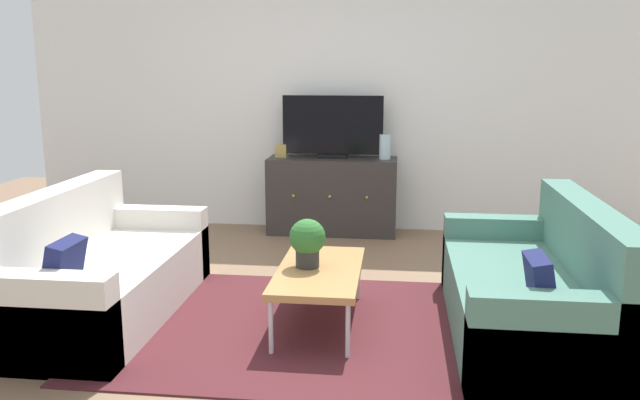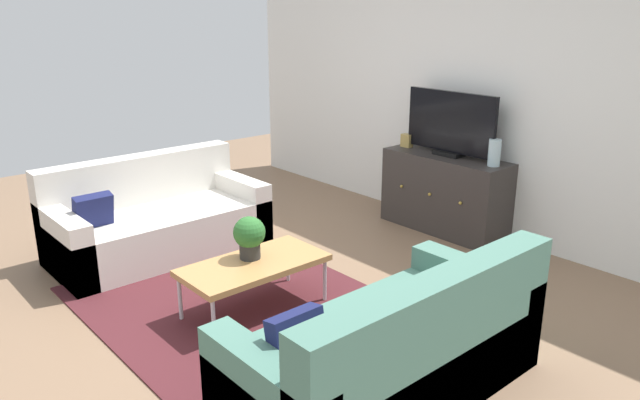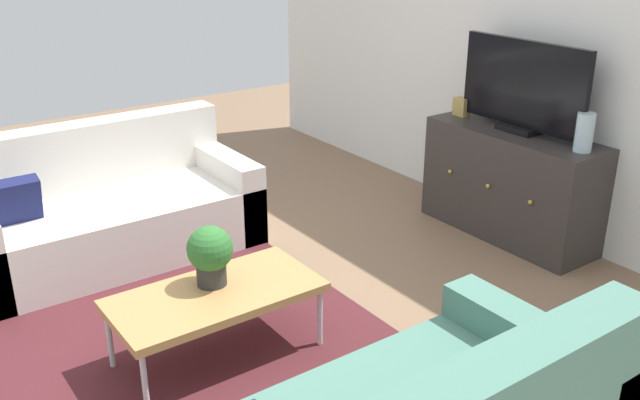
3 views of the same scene
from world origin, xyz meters
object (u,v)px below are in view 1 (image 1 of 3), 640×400
at_px(couch_left_side, 91,276).
at_px(couch_right_side, 541,294).
at_px(tv_console, 332,196).
at_px(flat_screen_tv, 333,127).
at_px(mantel_clock, 281,151).
at_px(potted_plant, 308,241).
at_px(coffee_table, 319,273).
at_px(glass_vase, 385,147).

relative_size(couch_left_side, couch_right_side, 1.00).
bearing_deg(tv_console, flat_screen_tv, 90.00).
relative_size(flat_screen_tv, mantel_clock, 7.51).
relative_size(potted_plant, mantel_clock, 2.39).
distance_m(couch_left_side, flat_screen_tv, 2.86).
height_order(coffee_table, flat_screen_tv, flat_screen_tv).
xyz_separation_m(couch_left_side, glass_vase, (1.87, 2.37, 0.59)).
distance_m(couch_left_side, couch_right_side, 2.88).
relative_size(glass_vase, mantel_clock, 1.85).
xyz_separation_m(flat_screen_tv, mantel_clock, (-0.51, -0.02, -0.24)).
bearing_deg(glass_vase, couch_left_side, -128.22).
bearing_deg(flat_screen_tv, coffee_table, -86.23).
relative_size(couch_left_side, glass_vase, 7.57).
distance_m(flat_screen_tv, glass_vase, 0.54).
height_order(couch_left_side, glass_vase, glass_vase).
bearing_deg(flat_screen_tv, couch_left_side, -119.62).
height_order(potted_plant, tv_console, tv_console).
relative_size(potted_plant, tv_console, 0.25).
bearing_deg(flat_screen_tv, tv_console, -90.00).
xyz_separation_m(couch_left_side, mantel_clock, (0.85, 2.37, 0.54)).
bearing_deg(glass_vase, coffee_table, -98.48).
xyz_separation_m(glass_vase, mantel_clock, (-1.02, 0.00, -0.06)).
relative_size(couch_left_side, mantel_clock, 14.01).
distance_m(coffee_table, glass_vase, 2.44).
bearing_deg(coffee_table, glass_vase, 81.52).
relative_size(couch_left_side, tv_console, 1.45).
distance_m(tv_console, glass_vase, 0.71).
bearing_deg(flat_screen_tv, mantel_clock, -177.75).
bearing_deg(coffee_table, couch_left_side, -179.44).
bearing_deg(couch_left_side, mantel_clock, 70.25).
height_order(couch_right_side, potted_plant, couch_right_side).
xyz_separation_m(tv_console, flat_screen_tv, (0.00, 0.02, 0.68)).
bearing_deg(tv_console, couch_left_side, -119.83).
distance_m(potted_plant, glass_vase, 2.40).
height_order(couch_right_side, flat_screen_tv, flat_screen_tv).
height_order(tv_console, flat_screen_tv, flat_screen_tv).
bearing_deg(coffee_table, tv_console, 93.80).
bearing_deg(tv_console, potted_plant, -88.05).
height_order(glass_vase, mantel_clock, glass_vase).
xyz_separation_m(couch_right_side, potted_plant, (-1.44, 0.04, 0.28)).
xyz_separation_m(potted_plant, tv_console, (-0.08, 2.34, -0.18)).
distance_m(couch_left_side, mantel_clock, 2.58).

